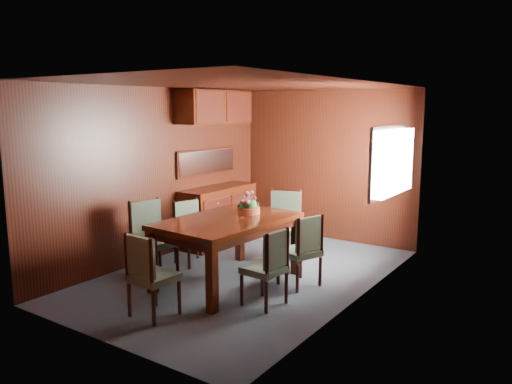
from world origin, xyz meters
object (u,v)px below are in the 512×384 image
Objects in this scene: sideboard at (218,215)px; chair_head at (148,271)px; chair_left_near at (151,235)px; flower_centerpiece at (249,203)px; dining_table at (228,228)px; chair_right_near at (269,263)px.

chair_head is (1.19, -2.63, 0.04)m from sideboard.
chair_left_near is at bearing 137.42° from chair_head.
dining_table is at bearing -99.85° from flower_centerpiece.
sideboard is 1.57× the size of chair_head.
chair_right_near is 2.95× the size of flower_centerpiece.
sideboard is 4.80× the size of flower_centerpiece.
flower_centerpiece is at bearing 137.22° from chair_left_near.
sideboard is 0.78× the size of dining_table.
chair_head is 1.70m from flower_centerpiece.
sideboard is at bearing 135.63° from dining_table.
flower_centerpiece is (0.10, 1.63, 0.45)m from chair_head.
sideboard is at bearing 117.00° from chair_head.
chair_right_near is 1.12m from flower_centerpiece.
dining_table is 6.13× the size of flower_centerpiece.
dining_table is at bearing 73.03° from chair_right_near.
sideboard reaches higher than chair_right_near.
dining_table is 1.01m from chair_left_near.
dining_table is 1.29m from chair_head.
sideboard is 1.63× the size of chair_right_near.
sideboard reaches higher than chair_head.
chair_head is (-0.84, -0.94, 0.02)m from chair_right_near.
chair_head is at bearing -87.97° from dining_table.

